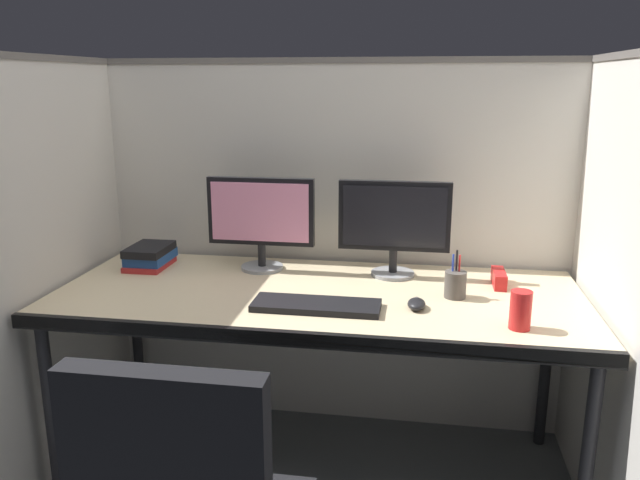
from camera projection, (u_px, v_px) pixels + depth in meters
name	position (u px, v px, depth m)	size (l,w,h in m)	color
cubicle_partition_rear	(335.00, 247.00, 2.68)	(2.21, 0.06, 1.57)	beige
cubicle_partition_left	(50.00, 273.00, 2.32)	(0.06, 1.41, 1.57)	beige
cubicle_partition_right	(617.00, 303.00, 2.00)	(0.06, 1.41, 1.57)	beige
desk	(317.00, 305.00, 2.27)	(1.90, 0.80, 0.74)	beige
monitor_left	(261.00, 217.00, 2.48)	(0.43, 0.17, 0.37)	gray
monitor_right	(394.00, 222.00, 2.40)	(0.43, 0.17, 0.37)	gray
keyboard_main	(316.00, 305.00, 2.09)	(0.43, 0.15, 0.02)	black
computer_mouse	(416.00, 304.00, 2.09)	(0.06, 0.10, 0.04)	black
pen_cup	(455.00, 284.00, 2.19)	(0.08, 0.08, 0.17)	#4C4742
red_stapler	(499.00, 278.00, 2.32)	(0.04, 0.15, 0.06)	red
soda_can	(521.00, 310.00, 1.91)	(0.07, 0.07, 0.12)	red
book_stack	(150.00, 256.00, 2.56)	(0.15, 0.22, 0.09)	#B22626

